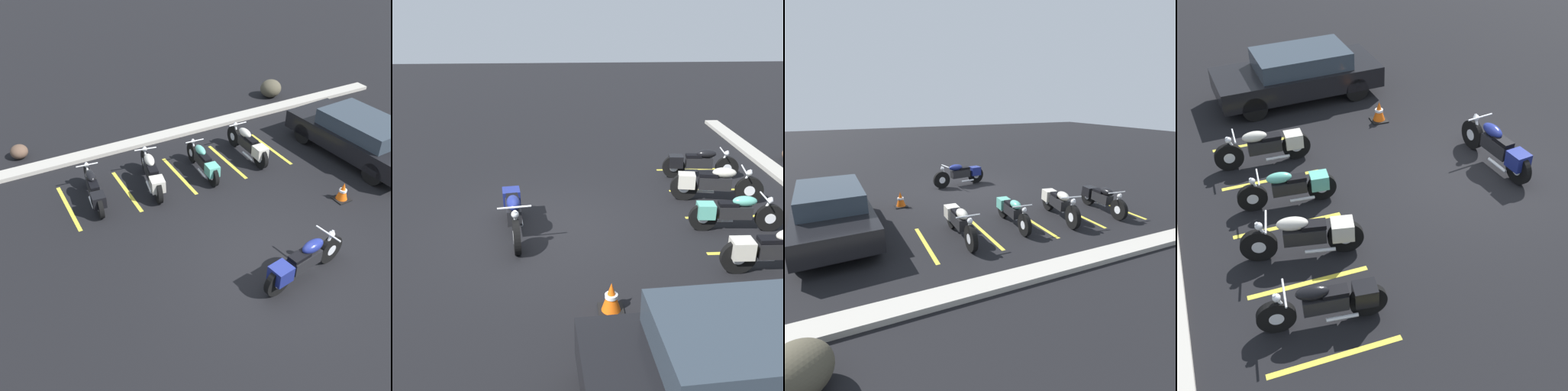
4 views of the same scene
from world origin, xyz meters
The scene contains 15 objects.
ground centered at (0.00, 0.00, 0.00)m, with size 60.00×60.00×0.00m, color black.
motorcycle_navy_featured centered at (0.09, -0.61, 0.48)m, with size 2.28×0.73×0.90m.
parked_bike_0 centered at (-2.86, 4.08, 0.43)m, with size 0.61×2.05×0.81m.
parked_bike_1 centered at (-1.26, 3.99, 0.46)m, with size 0.76×2.17×0.86m.
parked_bike_2 centered at (0.30, 3.93, 0.41)m, with size 0.56×1.98×0.78m.
parked_bike_3 centered at (1.95, 4.09, 0.44)m, with size 0.59×2.12×0.83m.
car_black centered at (4.88, 2.67, 0.68)m, with size 2.06×4.40×1.29m.
concrete_curb centered at (0.00, 6.46, 0.06)m, with size 18.00×0.50×0.12m, color #A8A399.
landscape_rock_0 centered at (5.23, 7.47, 0.33)m, with size 0.75×0.81×0.66m, color #494435.
traffic_cone centered at (2.90, 1.12, 0.24)m, with size 0.40×0.40×0.52m.
stall_line_0 centered at (-3.55, 4.20, 0.00)m, with size 0.10×2.10×0.00m, color gold.
stall_line_1 centered at (-1.95, 4.20, 0.00)m, with size 0.10×2.10×0.00m, color gold.
stall_line_2 centered at (-0.35, 4.20, 0.00)m, with size 0.10×2.10×0.00m, color gold.
stall_line_3 centered at (1.25, 4.20, 0.00)m, with size 0.10×2.10×0.00m, color gold.
stall_line_4 centered at (2.86, 4.20, 0.00)m, with size 0.10×2.10×0.00m, color gold.
Camera 3 is at (4.40, 10.92, 3.39)m, focal length 28.00 mm.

